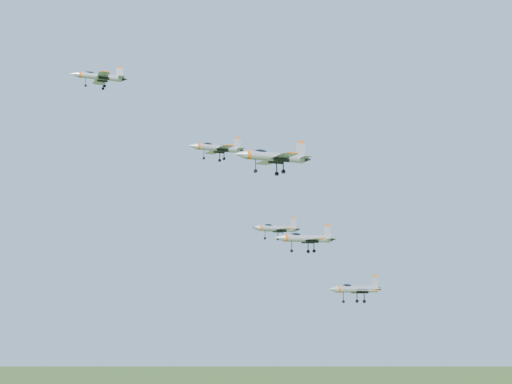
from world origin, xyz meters
TOP-DOWN VIEW (x-y plane):
  - jet_lead at (-17.69, 17.01)m, footprint 10.87×9.21m
  - jet_left_high at (-4.53, -4.40)m, footprint 10.87×9.12m
  - jet_right_high at (-5.66, -22.08)m, footprint 13.14×11.07m
  - jet_left_low at (19.05, 9.30)m, footprint 11.65×9.75m
  - jet_right_low at (5.70, -16.11)m, footprint 11.61×9.79m
  - jet_trail at (31.72, -0.85)m, footprint 13.77×11.48m

SIDE VIEW (x-z plane):
  - jet_trail at x=31.72m, z-range 112.74..116.42m
  - jet_right_low at x=5.70m, z-range 121.62..124.75m
  - jet_left_low at x=19.05m, z-range 125.49..128.61m
  - jet_right_high at x=-5.66m, z-range 133.26..136.80m
  - jet_left_high at x=-4.53m, z-range 137.80..140.71m
  - jet_lead at x=-17.69m, z-range 153.53..156.47m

